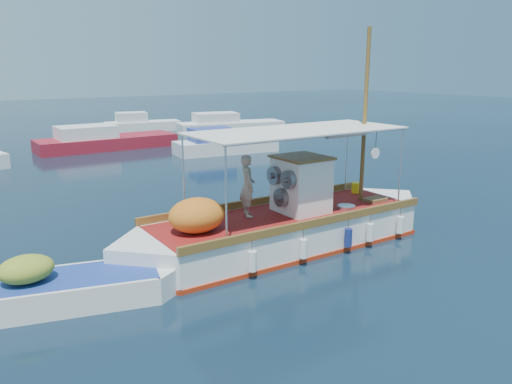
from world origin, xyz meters
TOP-DOWN VIEW (x-y plane):
  - ground at (0.00, 0.00)m, footprint 160.00×160.00m
  - fishing_caique at (-0.61, -0.15)m, footprint 10.95×3.22m
  - dinghy at (-7.11, -0.31)m, footprint 5.60×2.68m
  - bg_boat_n at (0.76, 21.31)m, footprint 8.95×2.81m
  - bg_boat_ne at (6.53, 15.51)m, footprint 6.68×3.04m
  - bg_boat_e at (12.41, 24.66)m, footprint 9.21×4.54m
  - bg_boat_far_n at (6.46, 29.13)m, footprint 6.43×3.13m

SIDE VIEW (x-z plane):
  - ground at x=0.00m, z-range 0.00..0.00m
  - dinghy at x=-7.11m, z-range -0.41..1.01m
  - bg_boat_n at x=0.76m, z-range -0.41..1.39m
  - bg_boat_e at x=12.41m, z-range -0.41..1.39m
  - bg_boat_far_n at x=6.46m, z-range -0.41..1.39m
  - bg_boat_ne at x=6.53m, z-range -0.41..1.39m
  - fishing_caique at x=-0.61m, z-range -2.75..3.93m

